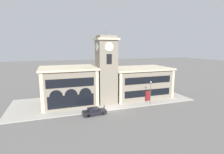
% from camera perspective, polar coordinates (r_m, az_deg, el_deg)
% --- Properties ---
extents(ground_plane, '(300.00, 300.00, 0.00)m').
position_cam_1_polar(ground_plane, '(38.17, 0.60, -10.81)').
color(ground_plane, '#605E5B').
extents(sidewalk_kerb, '(43.53, 14.86, 0.15)m').
position_cam_1_polar(sidewalk_kerb, '(44.82, -2.66, -7.54)').
color(sidewalk_kerb, '#A39E93').
rests_on(sidewalk_kerb, ground_plane).
extents(clock_tower, '(5.01, 5.01, 17.19)m').
position_cam_1_polar(clock_tower, '(41.05, -1.88, 2.25)').
color(clock_tower, gray).
rests_on(clock_tower, ground_plane).
extents(town_hall_left_wing, '(12.85, 10.46, 8.80)m').
position_cam_1_polar(town_hall_left_wing, '(42.65, -13.97, -2.69)').
color(town_hall_left_wing, gray).
rests_on(town_hall_left_wing, ground_plane).
extents(town_hall_right_wing, '(16.01, 10.46, 7.97)m').
position_cam_1_polar(town_hall_right_wing, '(48.08, 8.74, -1.61)').
color(town_hall_right_wing, gray).
rests_on(town_hall_right_wing, ground_plane).
extents(parked_car_near, '(4.77, 2.13, 1.44)m').
position_cam_1_polar(parked_car_near, '(35.67, -5.87, -11.08)').
color(parked_car_near, black).
rests_on(parked_car_near, ground_plane).
extents(street_lamp, '(0.36, 0.36, 5.46)m').
position_cam_1_polar(street_lamp, '(41.65, 12.51, -3.86)').
color(street_lamp, '#4C4C51').
rests_on(street_lamp, sidewalk_kerb).
extents(bollard, '(0.18, 0.18, 1.06)m').
position_cam_1_polar(bollard, '(37.74, -2.58, -9.98)').
color(bollard, black).
rests_on(bollard, sidewalk_kerb).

